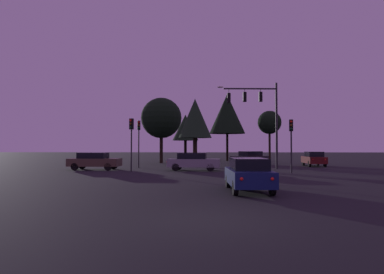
{
  "coord_description": "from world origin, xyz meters",
  "views": [
    {
      "loc": [
        -0.3,
        -9.13,
        2.04
      ],
      "look_at": [
        -1.14,
        18.08,
        2.85
      ],
      "focal_mm": 30.61,
      "sensor_mm": 36.0,
      "label": 1
    }
  ],
  "objects_px": {
    "car_nearside_lane": "(248,174)",
    "car_far_lane": "(250,158)",
    "traffic_light_median": "(139,134)",
    "tree_left_far": "(227,114)",
    "traffic_light_corner_left": "(131,134)",
    "car_crossing_right": "(193,161)",
    "traffic_light_corner_right": "(291,135)",
    "tree_behind_sign": "(185,128)",
    "traffic_signal_mast_arm": "(259,109)",
    "tree_right_cluster": "(161,118)",
    "car_crossing_left": "(94,161)",
    "car_parked_lot": "(314,159)",
    "tree_center_horizon": "(195,119)",
    "tree_lot_edge": "(269,123)"
  },
  "relations": [
    {
      "from": "car_nearside_lane",
      "to": "car_far_lane",
      "type": "bearing_deg",
      "value": 81.54
    },
    {
      "from": "traffic_light_median",
      "to": "tree_left_far",
      "type": "bearing_deg",
      "value": 58.0
    },
    {
      "from": "traffic_light_corner_left",
      "to": "car_crossing_right",
      "type": "distance_m",
      "value": 5.71
    },
    {
      "from": "traffic_light_corner_right",
      "to": "traffic_light_median",
      "type": "relative_size",
      "value": 0.9
    },
    {
      "from": "traffic_light_median",
      "to": "tree_behind_sign",
      "type": "bearing_deg",
      "value": 76.11
    },
    {
      "from": "traffic_signal_mast_arm",
      "to": "tree_right_cluster",
      "type": "relative_size",
      "value": 0.97
    },
    {
      "from": "tree_left_far",
      "to": "car_far_lane",
      "type": "bearing_deg",
      "value": -80.4
    },
    {
      "from": "car_far_lane",
      "to": "tree_right_cluster",
      "type": "relative_size",
      "value": 0.55
    },
    {
      "from": "car_nearside_lane",
      "to": "car_crossing_left",
      "type": "bearing_deg",
      "value": 130.65
    },
    {
      "from": "traffic_signal_mast_arm",
      "to": "traffic_light_median",
      "type": "distance_m",
      "value": 11.73
    },
    {
      "from": "traffic_light_median",
      "to": "car_parked_lot",
      "type": "relative_size",
      "value": 1.12
    },
    {
      "from": "car_parked_lot",
      "to": "tree_right_cluster",
      "type": "relative_size",
      "value": 0.5
    },
    {
      "from": "traffic_light_median",
      "to": "tree_center_horizon",
      "type": "xyz_separation_m",
      "value": [
        5.44,
        1.85,
        1.69
      ]
    },
    {
      "from": "car_crossing_left",
      "to": "tree_center_horizon",
      "type": "bearing_deg",
      "value": 28.8
    },
    {
      "from": "tree_center_horizon",
      "to": "tree_right_cluster",
      "type": "distance_m",
      "value": 8.31
    },
    {
      "from": "tree_left_far",
      "to": "traffic_light_corner_left",
      "type": "bearing_deg",
      "value": -114.68
    },
    {
      "from": "tree_lot_edge",
      "to": "traffic_light_median",
      "type": "bearing_deg",
      "value": -138.78
    },
    {
      "from": "traffic_signal_mast_arm",
      "to": "car_nearside_lane",
      "type": "relative_size",
      "value": 1.9
    },
    {
      "from": "tree_left_far",
      "to": "traffic_light_median",
      "type": "bearing_deg",
      "value": -122.0
    },
    {
      "from": "traffic_light_median",
      "to": "car_crossing_left",
      "type": "height_order",
      "value": "traffic_light_median"
    },
    {
      "from": "traffic_light_corner_right",
      "to": "car_parked_lot",
      "type": "xyz_separation_m",
      "value": [
        4.8,
        9.19,
        -2.14
      ]
    },
    {
      "from": "car_crossing_right",
      "to": "tree_left_far",
      "type": "relative_size",
      "value": 0.48
    },
    {
      "from": "car_far_lane",
      "to": "car_crossing_right",
      "type": "bearing_deg",
      "value": -123.96
    },
    {
      "from": "car_nearside_lane",
      "to": "car_crossing_left",
      "type": "xyz_separation_m",
      "value": [
        -11.63,
        13.54,
        0.0
      ]
    },
    {
      "from": "traffic_signal_mast_arm",
      "to": "car_far_lane",
      "type": "height_order",
      "value": "traffic_signal_mast_arm"
    },
    {
      "from": "car_crossing_left",
      "to": "tree_behind_sign",
      "type": "distance_m",
      "value": 19.96
    },
    {
      "from": "tree_lot_edge",
      "to": "tree_center_horizon",
      "type": "bearing_deg",
      "value": -130.57
    },
    {
      "from": "traffic_light_corner_left",
      "to": "tree_center_horizon",
      "type": "relative_size",
      "value": 0.63
    },
    {
      "from": "car_nearside_lane",
      "to": "car_crossing_right",
      "type": "relative_size",
      "value": 0.91
    },
    {
      "from": "traffic_signal_mast_arm",
      "to": "traffic_light_median",
      "type": "height_order",
      "value": "traffic_signal_mast_arm"
    },
    {
      "from": "car_parked_lot",
      "to": "traffic_light_corner_right",
      "type": "bearing_deg",
      "value": -117.59
    },
    {
      "from": "traffic_light_median",
      "to": "tree_behind_sign",
      "type": "distance_m",
      "value": 15.77
    },
    {
      "from": "traffic_signal_mast_arm",
      "to": "car_far_lane",
      "type": "bearing_deg",
      "value": 88.82
    },
    {
      "from": "car_crossing_left",
      "to": "tree_behind_sign",
      "type": "bearing_deg",
      "value": 68.65
    },
    {
      "from": "car_nearside_lane",
      "to": "tree_left_far",
      "type": "height_order",
      "value": "tree_left_far"
    },
    {
      "from": "traffic_light_corner_right",
      "to": "tree_center_horizon",
      "type": "xyz_separation_m",
      "value": [
        -7.58,
        8.09,
        1.98
      ]
    },
    {
      "from": "traffic_light_corner_right",
      "to": "car_crossing_left",
      "type": "bearing_deg",
      "value": 168.76
    },
    {
      "from": "traffic_signal_mast_arm",
      "to": "tree_right_cluster",
      "type": "xyz_separation_m",
      "value": [
        -10.3,
        10.54,
        0.09
      ]
    },
    {
      "from": "tree_right_cluster",
      "to": "tree_lot_edge",
      "type": "xyz_separation_m",
      "value": [
        14.34,
        4.61,
        -0.26
      ]
    },
    {
      "from": "tree_center_horizon",
      "to": "car_far_lane",
      "type": "bearing_deg",
      "value": 29.98
    },
    {
      "from": "traffic_light_median",
      "to": "car_nearside_lane",
      "type": "bearing_deg",
      "value": -63.41
    },
    {
      "from": "tree_left_far",
      "to": "tree_lot_edge",
      "type": "relative_size",
      "value": 1.38
    },
    {
      "from": "tree_center_horizon",
      "to": "tree_left_far",
      "type": "bearing_deg",
      "value": 72.52
    },
    {
      "from": "traffic_light_corner_right",
      "to": "car_nearside_lane",
      "type": "bearing_deg",
      "value": -114.78
    },
    {
      "from": "traffic_signal_mast_arm",
      "to": "car_crossing_left",
      "type": "relative_size",
      "value": 1.72
    },
    {
      "from": "car_nearside_lane",
      "to": "tree_behind_sign",
      "type": "relative_size",
      "value": 0.63
    },
    {
      "from": "car_far_lane",
      "to": "tree_right_cluster",
      "type": "distance_m",
      "value": 12.02
    },
    {
      "from": "car_crossing_left",
      "to": "car_far_lane",
      "type": "distance_m",
      "value": 17.07
    },
    {
      "from": "traffic_signal_mast_arm",
      "to": "traffic_light_corner_left",
      "type": "xyz_separation_m",
      "value": [
        -11.05,
        -3.27,
        -2.41
      ]
    },
    {
      "from": "car_nearside_lane",
      "to": "tree_lot_edge",
      "type": "distance_m",
      "value": 31.21
    }
  ]
}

